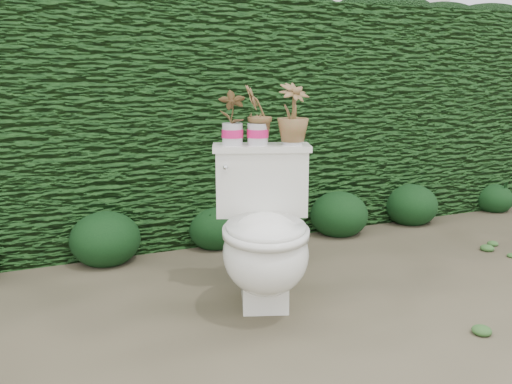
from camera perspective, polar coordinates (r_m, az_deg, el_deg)
name	(u,v)px	position (r m, az deg, el deg)	size (l,w,h in m)	color
ground	(301,308)	(2.75, 4.71, -12.04)	(60.00, 60.00, 0.00)	#6B624A
hedge	(201,119)	(4.00, -5.83, 7.61)	(8.00, 1.00, 1.60)	#24571D
house_wall	(148,11)	(8.44, -11.25, 18.21)	(8.00, 3.50, 4.00)	silver
toilet	(264,237)	(2.65, 0.89, -4.74)	(0.66, 0.79, 0.78)	white
potted_plant_left	(232,119)	(2.77, -2.51, 7.69)	(0.14, 0.09, 0.26)	#337524
potted_plant_center	(258,116)	(2.77, 0.18, 7.96)	(0.16, 0.13, 0.29)	#337524
potted_plant_right	(293,115)	(2.79, 3.90, 8.04)	(0.17, 0.17, 0.30)	#337524
liriope_clump_2	(105,235)	(3.43, -15.61, -4.34)	(0.43, 0.43, 0.34)	#143A14
liriope_clump_3	(216,225)	(3.62, -4.27, -3.44)	(0.37, 0.37, 0.29)	#143A14
liriope_clump_4	(339,211)	(3.93, 8.72, -1.95)	(0.42, 0.42, 0.33)	#143A14
liriope_clump_5	(411,201)	(4.34, 15.99, -0.96)	(0.41, 0.41, 0.33)	#143A14
liriope_clump_6	(494,195)	(4.96, 23.76, -0.33)	(0.31, 0.31, 0.25)	#143A14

